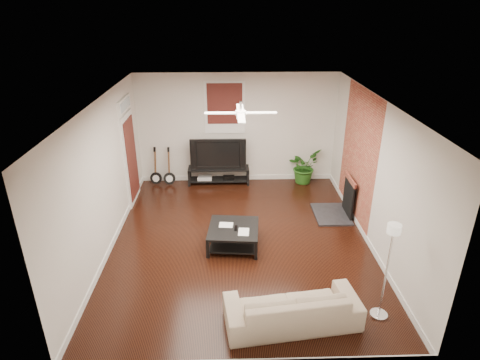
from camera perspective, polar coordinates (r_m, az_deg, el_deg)
The scene contains 14 objects.
room at distance 7.42m, azimuth 0.09°, elevation 0.49°, with size 5.01×6.01×2.81m.
brick_accent at distance 8.77m, azimuth 16.39°, elevation 3.30°, with size 0.02×2.20×2.80m, color #A64535.
fireplace at distance 9.05m, azimuth 13.96°, elevation -2.26°, with size 0.80×1.10×0.92m, color black.
window_back at distance 10.06m, azimuth -2.18°, elevation 10.20°, with size 1.00×0.06×1.30m, color #3E1310.
door_left at distance 9.50m, azimuth -15.31°, elevation 4.08°, with size 0.08×1.00×2.50m, color white.
tv_stand at distance 10.44m, azimuth -3.03°, elevation 0.66°, with size 1.56×0.42×0.44m, color black.
tv at distance 10.23m, azimuth -3.10°, elevation 3.90°, with size 1.40×0.18×0.80m, color black.
coffee_table at distance 7.85m, azimuth -0.93°, elevation -7.99°, with size 0.94×0.94×0.40m, color black.
sofa at distance 6.20m, azimuth 7.40°, elevation -17.38°, with size 1.96×0.77×0.57m, color tan.
floor_lamp at distance 6.30m, azimuth 20.02°, elevation -12.16°, with size 0.26×0.26×1.60m, color silver, non-canonical shape.
potted_plant at distance 10.54m, azimuth 9.01°, elevation 1.95°, with size 0.80×0.69×0.89m, color #27611B.
guitar_left at distance 10.47m, azimuth -11.95°, elevation 1.84°, with size 0.30×0.21×0.98m, color black, non-canonical shape.
guitar_right at distance 10.39m, azimuth -10.07°, elevation 1.81°, with size 0.30×0.21×0.98m, color black, non-canonical shape.
ceiling_fan at distance 7.02m, azimuth 0.10°, elevation 9.50°, with size 1.24×1.24×0.32m, color white, non-canonical shape.
Camera 1 is at (-0.21, -6.79, 4.39)m, focal length 30.12 mm.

